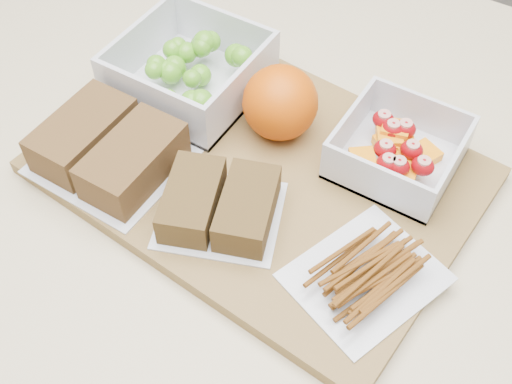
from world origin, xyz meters
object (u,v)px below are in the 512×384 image
at_px(grape_container, 192,70).
at_px(sandwich_bag_center, 220,205).
at_px(sandwich_bag_left, 108,148).
at_px(fruit_container, 397,151).
at_px(cutting_board, 259,170).
at_px(orange, 280,103).
at_px(pretzel_bag, 367,269).

bearing_deg(grape_container, sandwich_bag_center, -46.85).
bearing_deg(sandwich_bag_center, sandwich_bag_left, -179.28).
distance_m(fruit_container, sandwich_bag_left, 0.29).
bearing_deg(cutting_board, grape_container, 159.06).
xyz_separation_m(cutting_board, sandwich_bag_left, (-0.13, -0.08, 0.03)).
bearing_deg(sandwich_bag_center, cutting_board, 91.20).
distance_m(cutting_board, fruit_container, 0.14).
bearing_deg(orange, sandwich_bag_center, -85.50).
relative_size(cutting_board, sandwich_bag_center, 2.92).
relative_size(fruit_container, sandwich_bag_center, 0.80).
height_order(fruit_container, sandwich_bag_center, fruit_container).
height_order(orange, pretzel_bag, orange).
distance_m(sandwich_bag_center, pretzel_bag, 0.15).
height_order(cutting_board, sandwich_bag_center, sandwich_bag_center).
bearing_deg(fruit_container, cutting_board, -147.23).
bearing_deg(grape_container, pretzel_bag, -24.34).
xyz_separation_m(fruit_container, pretzel_bag, (0.03, -0.14, -0.01)).
relative_size(grape_container, sandwich_bag_left, 1.00).
relative_size(cutting_board, sandwich_bag_left, 2.91).
distance_m(orange, pretzel_bag, 0.20).
xyz_separation_m(cutting_board, orange, (-0.01, 0.05, 0.05)).
bearing_deg(grape_container, orange, -2.82).
height_order(cutting_board, sandwich_bag_left, sandwich_bag_left).
height_order(orange, sandwich_bag_left, orange).
height_order(fruit_container, orange, orange).
bearing_deg(cutting_board, sandwich_bag_left, -145.02).
xyz_separation_m(grape_container, pretzel_bag, (0.27, -0.12, -0.01)).
distance_m(sandwich_bag_left, sandwich_bag_center, 0.13).
distance_m(sandwich_bag_left, pretzel_bag, 0.28).
relative_size(cutting_board, grape_container, 2.90).
bearing_deg(orange, pretzel_bag, -36.79).
distance_m(fruit_container, orange, 0.13).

